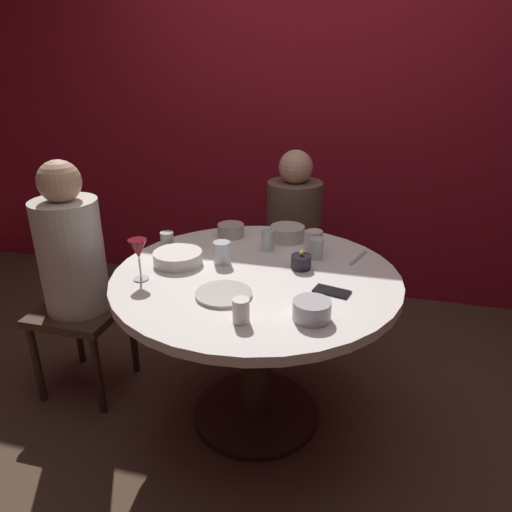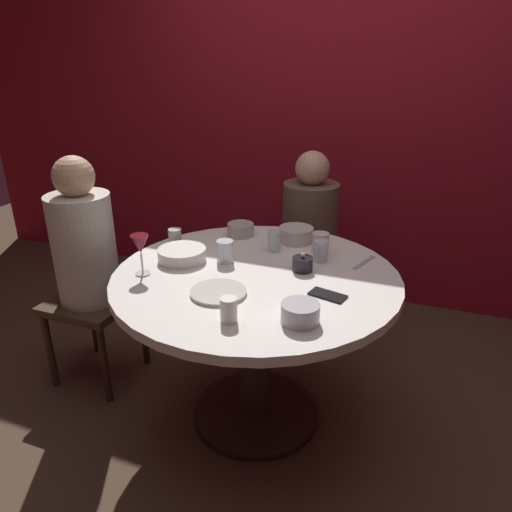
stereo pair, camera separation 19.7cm
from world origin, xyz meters
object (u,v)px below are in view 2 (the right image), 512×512
object	(u,v)px
dinner_plate	(218,292)
cup_beside_wine	(175,238)
candle_holder	(303,264)
bowl_salad_center	(241,229)
bowl_small_white	(182,254)
seated_diner_back	(310,222)
cup_far_edge	(274,241)
cup_by_right_diner	(229,310)
seated_diner_left	(85,250)
bowl_sauce_side	(296,234)
cup_near_candle	(225,251)
cup_center_front	(321,251)
bowl_serving_large	(300,313)
dining_table	(256,309)
cell_phone	(328,295)
cup_by_left_diner	(320,243)
wine_glass	(140,246)

from	to	relation	value
dinner_plate	cup_beside_wine	xyz separation A→B (m)	(-0.40, 0.37, 0.04)
candle_holder	dinner_plate	size ratio (longest dim) A/B	0.40
bowl_salad_center	bowl_small_white	bearing A→B (deg)	-107.63
seated_diner_back	cup_far_edge	world-z (taller)	seated_diner_back
candle_holder	cup_by_right_diner	bearing A→B (deg)	-104.15
seated_diner_left	bowl_sauce_side	bearing A→B (deg)	23.97
cup_near_candle	cup_beside_wine	bearing A→B (deg)	165.70
cup_by_right_diner	cup_far_edge	bearing A→B (deg)	95.37
bowl_sauce_side	cup_center_front	bearing A→B (deg)	-48.90
seated_diner_back	candle_holder	bearing A→B (deg)	12.40
bowl_serving_large	bowl_salad_center	xyz separation A→B (m)	(-0.52, 0.72, -0.00)
bowl_salad_center	cup_near_candle	bearing A→B (deg)	-78.99
dining_table	cell_phone	size ratio (longest dim) A/B	8.72
dining_table	cell_phone	bearing A→B (deg)	-15.84
seated_diner_back	bowl_serving_large	size ratio (longest dim) A/B	8.26
dining_table	cup_near_candle	distance (m)	0.29
seated_diner_left	cup_beside_wine	distance (m)	0.46
dining_table	bowl_serving_large	bearing A→B (deg)	-48.02
candle_holder	cup_by_right_diner	xyz separation A→B (m)	(-0.13, -0.50, 0.01)
candle_holder	cup_center_front	size ratio (longest dim) A/B	0.90
cell_phone	cup_center_front	world-z (taller)	cup_center_front
dining_table	cup_by_left_diner	size ratio (longest dim) A/B	12.44
bowl_small_white	cup_near_candle	bearing A→B (deg)	15.27
bowl_serving_large	seated_diner_left	bearing A→B (deg)	165.06
cup_near_candle	cup_beside_wine	xyz separation A→B (m)	(-0.30, 0.08, -0.00)
cup_far_edge	cup_beside_wine	size ratio (longest dim) A/B	1.07
cell_phone	cup_center_front	distance (m)	0.34
dining_table	cup_by_right_diner	distance (m)	0.46
bowl_small_white	candle_holder	bearing A→B (deg)	8.98
seated_diner_left	dinner_plate	world-z (taller)	seated_diner_left
bowl_sauce_side	cup_by_left_diner	bearing A→B (deg)	-35.28
seated_diner_left	seated_diner_back	world-z (taller)	seated_diner_left
bowl_serving_large	bowl_small_white	bearing A→B (deg)	153.01
bowl_small_white	cup_near_candle	xyz separation A→B (m)	(0.19, 0.05, 0.02)
seated_diner_back	dinner_plate	xyz separation A→B (m)	(-0.07, -1.13, 0.07)
cup_beside_wine	bowl_sauce_side	bearing A→B (deg)	28.40
bowl_sauce_side	cup_center_front	xyz separation A→B (m)	(0.17, -0.20, 0.01)
bowl_sauce_side	cup_beside_wine	size ratio (longest dim) A/B	1.86
dining_table	cup_near_candle	world-z (taller)	cup_near_candle
bowl_salad_center	bowl_small_white	xyz separation A→B (m)	(-0.12, -0.39, -0.00)
dining_table	wine_glass	size ratio (longest dim) A/B	6.93
bowl_salad_center	cup_beside_wine	xyz separation A→B (m)	(-0.23, -0.26, 0.01)
cup_center_front	seated_diner_left	bearing A→B (deg)	-168.67
seated_diner_back	bowl_salad_center	size ratio (longest dim) A/B	8.31
dining_table	cell_phone	distance (m)	0.39
wine_glass	cup_far_edge	distance (m)	0.63
seated_diner_back	wine_glass	xyz separation A→B (m)	(-0.44, -1.08, 0.19)
seated_diner_back	dinner_plate	bearing A→B (deg)	-3.51
seated_diner_back	cup_by_right_diner	bearing A→B (deg)	2.25
seated_diner_left	cup_far_edge	distance (m)	0.93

